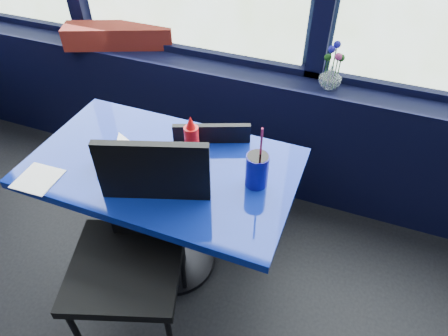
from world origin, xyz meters
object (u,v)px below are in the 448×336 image
food_basket (126,158)px  near_table (166,193)px  chair_near_front (139,240)px  soda_cup (257,169)px  flower_vase (331,74)px  chair_near_back (227,171)px  planter_box (119,36)px  ketchup_bottle (192,142)px

food_basket → near_table: bearing=16.2°
chair_near_front → soda_cup: (0.40, 0.34, 0.24)m
flower_vase → soda_cup: (-0.15, -0.81, -0.05)m
near_table → food_basket: (-0.15, -0.05, 0.22)m
chair_near_back → planter_box: size_ratio=1.25×
planter_box → food_basket: (0.60, -0.93, -0.08)m
chair_near_front → chair_near_back: size_ratio=1.21×
near_table → chair_near_front: 0.31m
planter_box → soda_cup: soda_cup is taller
chair_near_front → chair_near_back: (0.15, 0.64, -0.10)m
soda_cup → food_basket: bearing=-171.3°
flower_vase → soda_cup: bearing=-100.7°
food_basket → ketchup_bottle: (0.27, 0.13, 0.07)m
chair_near_front → food_basket: chair_near_front is taller
chair_near_front → food_basket: 0.37m
food_basket → planter_box: bearing=119.1°
planter_box → food_basket: bearing=-79.5°
planter_box → ketchup_bottle: (0.87, -0.80, -0.01)m
ketchup_bottle → near_table: bearing=-146.6°
planter_box → chair_near_front: bearing=-78.9°
flower_vase → ketchup_bottle: 0.90m
ketchup_bottle → chair_near_front: bearing=-102.5°
near_table → chair_near_front: size_ratio=1.17×
chair_near_back → flower_vase: flower_vase is taller
flower_vase → food_basket: size_ratio=0.98×
flower_vase → ketchup_bottle: (-0.47, -0.77, -0.02)m
chair_near_back → ketchup_bottle: ketchup_bottle is taller
flower_vase → ketchup_bottle: flower_vase is taller
planter_box → ketchup_bottle: size_ratio=2.83×
food_basket → chair_near_front: bearing=-58.2°
food_basket → soda_cup: bearing=4.8°
near_table → food_basket: food_basket is taller
near_table → soda_cup: size_ratio=3.71×
near_table → chair_near_front: bearing=-84.1°
near_table → food_basket: 0.27m
near_table → planter_box: 1.20m
near_table → planter_box: (-0.75, 0.88, 0.30)m
chair_near_front → flower_vase: bearing=45.6°
ketchup_bottle → soda_cup: (0.31, -0.04, -0.02)m
planter_box → flower_vase: flower_vase is taller
chair_near_back → flower_vase: 0.76m
chair_near_front → flower_vase: (0.55, 1.15, 0.29)m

